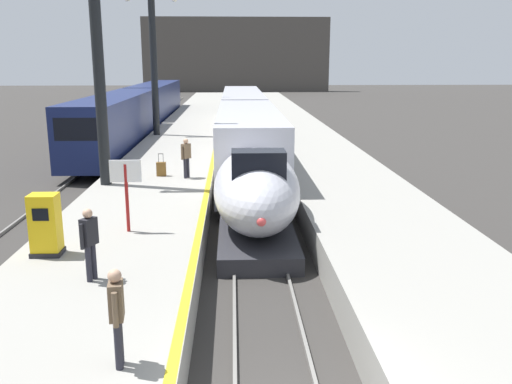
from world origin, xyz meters
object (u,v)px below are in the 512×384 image
at_px(passenger_near_edge, 186,155).
at_px(passenger_far_waiting, 117,310).
at_px(passenger_mid_platform, 89,239).
at_px(departure_info_board, 126,181).
at_px(highspeed_train_main, 246,129).
at_px(ticket_machine_yellow, 46,227).
at_px(rolling_suitcase, 161,169).
at_px(station_column_mid, 96,26).
at_px(regional_train_adjacent, 141,109).
at_px(station_column_far, 153,46).

relative_size(passenger_near_edge, passenger_far_waiting, 1.00).
distance_m(passenger_mid_platform, departure_info_board, 3.71).
height_order(highspeed_train_main, ticket_machine_yellow, highspeed_train_main).
xyz_separation_m(passenger_far_waiting, departure_info_board, (-1.20, 7.35, 0.52)).
height_order(highspeed_train_main, rolling_suitcase, highspeed_train_main).
height_order(passenger_far_waiting, rolling_suitcase, passenger_far_waiting).
distance_m(passenger_mid_platform, rolling_suitcase, 11.63).
bearing_deg(rolling_suitcase, passenger_near_edge, -21.92).
bearing_deg(passenger_near_edge, departure_info_board, -98.32).
relative_size(station_column_mid, departure_info_board, 4.89).
height_order(regional_train_adjacent, passenger_mid_platform, regional_train_adjacent).
bearing_deg(rolling_suitcase, station_column_far, 98.44).
distance_m(highspeed_train_main, regional_train_adjacent, 14.31).
bearing_deg(highspeed_train_main, passenger_mid_platform, -100.86).
bearing_deg(highspeed_train_main, rolling_suitcase, -112.89).
distance_m(highspeed_train_main, ticket_machine_yellow, 19.81).
bearing_deg(station_column_far, ticket_machine_yellow, -89.15).
distance_m(station_column_mid, rolling_suitcase, 6.39).
distance_m(regional_train_adjacent, passenger_mid_platform, 32.82).
xyz_separation_m(rolling_suitcase, departure_info_board, (0.04, -7.93, 1.20)).
bearing_deg(departure_info_board, station_column_far, 95.46).
bearing_deg(passenger_mid_platform, ticket_machine_yellow, 131.69).
xyz_separation_m(highspeed_train_main, station_column_mid, (-5.90, -10.72, 5.28)).
height_order(passenger_mid_platform, ticket_machine_yellow, passenger_mid_platform).
distance_m(station_column_far, ticket_machine_yellow, 24.08).
bearing_deg(passenger_mid_platform, passenger_far_waiting, -69.76).
xyz_separation_m(station_column_far, passenger_mid_platform, (1.92, -25.31, -4.79)).
bearing_deg(departure_info_board, passenger_mid_platform, -92.40).
bearing_deg(passenger_mid_platform, passenger_near_edge, 83.62).
relative_size(regional_train_adjacent, passenger_near_edge, 21.66).
relative_size(regional_train_adjacent, passenger_mid_platform, 21.66).
xyz_separation_m(regional_train_adjacent, passenger_far_waiting, (5.47, -36.24, -0.09)).
xyz_separation_m(highspeed_train_main, departure_info_board, (-3.83, -17.10, 0.63)).
height_order(regional_train_adjacent, ticket_machine_yellow, regional_train_adjacent).
height_order(passenger_near_edge, departure_info_board, departure_info_board).
xyz_separation_m(station_column_far, departure_info_board, (2.07, -21.63, -4.27)).
bearing_deg(regional_train_adjacent, highspeed_train_main, -55.51).
xyz_separation_m(passenger_near_edge, rolling_suitcase, (-1.13, 0.45, -0.69)).
relative_size(highspeed_train_main, rolling_suitcase, 38.56).
bearing_deg(passenger_near_edge, station_column_mid, -160.72).
relative_size(regional_train_adjacent, rolling_suitcase, 37.27).
height_order(rolling_suitcase, departure_info_board, departure_info_board).
relative_size(regional_train_adjacent, departure_info_board, 17.26).
height_order(passenger_mid_platform, passenger_far_waiting, same).
height_order(station_column_far, passenger_far_waiting, station_column_far).
bearing_deg(ticket_machine_yellow, regional_train_adjacent, 94.73).
relative_size(highspeed_train_main, passenger_mid_platform, 22.41).
relative_size(station_column_far, rolling_suitcase, 9.84).
bearing_deg(passenger_far_waiting, passenger_mid_platform, 110.24).
bearing_deg(departure_info_board, station_column_mid, 107.99).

